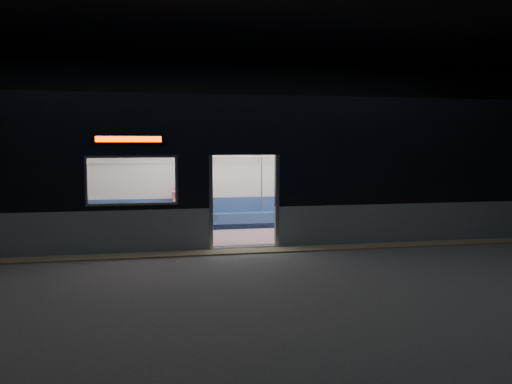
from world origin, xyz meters
name	(u,v)px	position (x,y,z in m)	size (l,w,h in m)	color
station_floor	(254,257)	(0.00, 0.00, -0.01)	(24.00, 14.00, 0.01)	#47494C
station_envelope	(254,74)	(0.00, 0.00, 3.66)	(24.00, 14.00, 5.00)	black
tactile_strip	(249,251)	(0.00, 0.55, 0.01)	(22.80, 0.50, 0.03)	#8C7F59
metro_car	(233,162)	(0.00, 2.54, 1.85)	(18.00, 3.04, 3.35)	gray
passenger	(182,202)	(-1.20, 3.55, 0.78)	(0.38, 0.66, 1.34)	black
handbag	(183,207)	(-1.18, 3.33, 0.66)	(0.25, 0.21, 0.12)	black
transit_map	(363,171)	(3.95, 3.85, 1.51)	(1.11, 0.03, 0.72)	white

